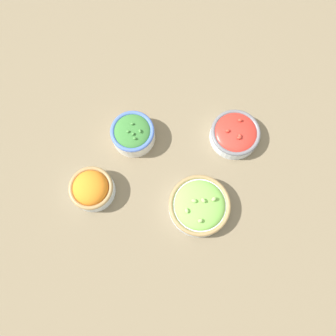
{
  "coord_description": "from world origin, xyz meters",
  "views": [
    {
      "loc": [
        0.06,
        -0.24,
        0.91
      ],
      "look_at": [
        0.0,
        0.0,
        0.03
      ],
      "focal_mm": 35.0,
      "sensor_mm": 36.0,
      "label": 1
    }
  ],
  "objects": [
    {
      "name": "bowl_lettuce",
      "position": [
        0.11,
        -0.08,
        0.03
      ],
      "size": [
        0.17,
        0.17,
        0.07
      ],
      "color": "silver",
      "rests_on": "ground_plane"
    },
    {
      "name": "bowl_broccoli",
      "position": [
        -0.12,
        0.08,
        0.04
      ],
      "size": [
        0.13,
        0.13,
        0.07
      ],
      "color": "silver",
      "rests_on": "ground_plane"
    },
    {
      "name": "bowl_cherry_tomatoes",
      "position": [
        0.17,
        0.15,
        0.03
      ],
      "size": [
        0.14,
        0.14,
        0.06
      ],
      "color": "silver",
      "rests_on": "ground_plane"
    },
    {
      "name": "ground_plane",
      "position": [
        0.0,
        0.0,
        0.0
      ],
      "size": [
        3.0,
        3.0,
        0.0
      ],
      "primitive_type": "plane",
      "color": "#75664C"
    },
    {
      "name": "bowl_carrots",
      "position": [
        -0.19,
        -0.11,
        0.03
      ],
      "size": [
        0.12,
        0.12,
        0.07
      ],
      "color": "silver",
      "rests_on": "ground_plane"
    }
  ]
}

